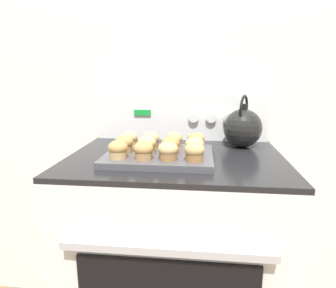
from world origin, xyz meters
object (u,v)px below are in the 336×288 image
Objects in this scene: tea_kettle at (243,127)px; muffin_r0_c0 at (118,149)px; muffin_pan at (159,156)px; muffin_r2_c0 at (129,139)px; muffin_r0_c1 at (143,150)px; muffin_r0_c2 at (168,151)px; muffin_r0_c3 at (195,152)px; muffin_r1_c0 at (124,144)px; muffin_r2_c2 at (174,140)px; muffin_r2_c3 at (196,140)px; muffin_r1_c2 at (170,145)px; muffin_r1_c3 at (195,146)px; stove_range at (175,261)px; muffin_r2_c1 at (151,139)px; muffin_r1_c1 at (147,144)px.

muffin_r0_c0 is at bearing -145.94° from tea_kettle.
muffin_r2_c0 is at bearing 147.35° from muffin_pan.
muffin_r2_c0 is at bearing 117.99° from muffin_r0_c1.
muffin_r0_c2 is 1.00× the size of muffin_r0_c3.
muffin_r1_c0 is (-0.09, 0.08, 0.00)m from muffin_r0_c1.
muffin_r2_c2 is 0.30m from tea_kettle.
muffin_r0_c2 is at bearing -132.68° from tea_kettle.
muffin_r0_c0 is at bearing 179.24° from muffin_r0_c3.
muffin_r2_c0 is at bearing -179.48° from muffin_r2_c3.
muffin_r1_c3 is (0.08, -0.00, 0.00)m from muffin_r1_c2.
muffin_r2_c3 is (0.08, 0.00, 0.00)m from muffin_r2_c2.
muffin_r1_c0 reaches higher than stove_range.
stove_range is 13.80× the size of muffin_r1_c0.
muffin_pan is 5.71× the size of muffin_r0_c0.
muffin_pan is 5.71× the size of muffin_r1_c0.
muffin_r0_c0 is 0.30m from muffin_r2_c3.
muffin_r0_c1 is at bearing -153.65° from muffin_r1_c3.
muffin_r1_c0 is (-0.17, 0.08, 0.00)m from muffin_r0_c2.
muffin_r1_c0 is 0.31× the size of tea_kettle.
muffin_r0_c0 is 1.00× the size of muffin_r0_c1.
tea_kettle reaches higher than muffin_pan.
muffin_r0_c2 is 0.19m from muffin_r2_c1.
muffin_r1_c3 and muffin_r2_c3 have the same top height.
muffin_r2_c0 is 0.46m from tea_kettle.
muffin_r1_c2 reaches higher than stove_range.
muffin_r0_c0 is 1.00× the size of muffin_r0_c3.
muffin_r2_c3 is (0.09, 0.17, 0.00)m from muffin_r0_c2.
muffin_r1_c3 is at bearing -0.72° from muffin_r1_c1.
muffin_r2_c2 is at bearing 63.17° from muffin_r0_c1.
muffin_r1_c3 is at bearing -0.19° from muffin_r1_c2.
muffin_r1_c3 is (0.12, -0.00, 0.04)m from muffin_pan.
muffin_r0_c2 is 1.00× the size of muffin_r1_c0.
muffin_r1_c3 is at bearing 17.34° from muffin_r0_c0.
muffin_r1_c2 is at bearing 25.27° from muffin_r0_c0.
muffin_r1_c0 is at bearing 135.69° from muffin_r0_c1.
muffin_r1_c3 is (0.17, -0.00, 0.00)m from muffin_r1_c1.
stove_range is 0.51m from muffin_r1_c3.
muffin_r2_c1 is (0.08, 0.00, 0.00)m from muffin_r2_c0.
muffin_r0_c3 is 0.24m from muffin_r2_c1.
muffin_r2_c0 is (-0.25, 0.17, 0.00)m from muffin_r0_c3.
muffin_r0_c3 and muffin_r2_c1 have the same top height.
muffin_r0_c3 is (0.25, -0.00, 0.00)m from muffin_r0_c0.
muffin_pan is (-0.05, -0.06, 0.46)m from stove_range.
muffin_r0_c2 is (0.17, -0.00, 0.00)m from muffin_r0_c0.
muffin_r0_c1 is at bearing 179.96° from muffin_r0_c3.
muffin_r0_c0 is at bearing -146.84° from muffin_r2_c3.
muffin_r0_c1 is at bearing -134.75° from muffin_r2_c3.
muffin_r0_c3 is at bearing -33.75° from muffin_pan.
muffin_r0_c3 is at bearing -26.22° from muffin_r1_c1.
tea_kettle is (0.27, 0.13, 0.03)m from muffin_r2_c2.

